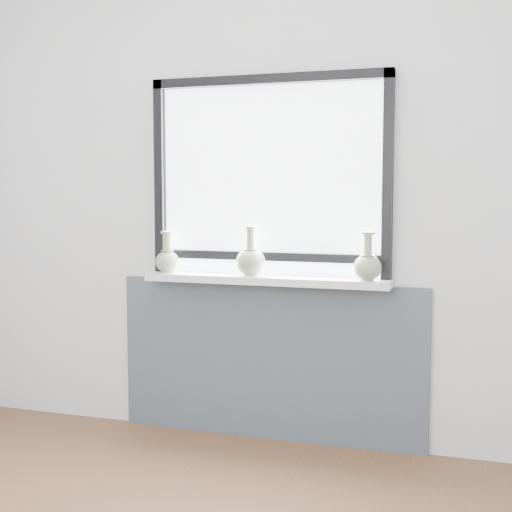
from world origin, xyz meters
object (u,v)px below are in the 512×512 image
(windowsill, at_px, (265,280))
(vase_c, at_px, (367,265))
(vase_a, at_px, (167,259))
(vase_b, at_px, (251,260))

(windowsill, bearing_deg, vase_c, -3.14)
(windowsill, height_order, vase_a, vase_a)
(windowsill, relative_size, vase_c, 5.40)
(windowsill, xyz_separation_m, vase_c, (0.54, -0.03, 0.10))
(vase_a, relative_size, vase_c, 0.93)
(vase_a, height_order, vase_c, vase_c)
(windowsill, height_order, vase_c, vase_c)
(vase_b, relative_size, vase_c, 1.06)
(vase_b, bearing_deg, vase_c, -2.42)
(vase_c, bearing_deg, windowsill, 176.86)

